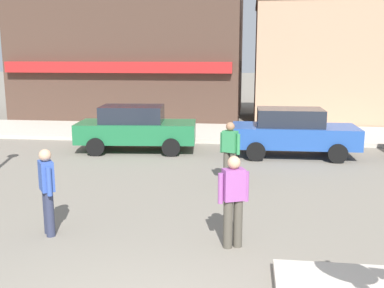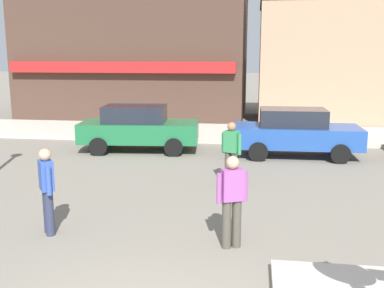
% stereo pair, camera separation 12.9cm
% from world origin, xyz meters
% --- Properties ---
extents(kerb_far, '(80.00, 4.00, 0.15)m').
position_xyz_m(kerb_far, '(0.00, 14.10, 0.07)').
color(kerb_far, beige).
rests_on(kerb_far, ground).
extents(parked_car_nearest, '(4.14, 2.16, 1.56)m').
position_xyz_m(parked_car_nearest, '(-2.63, 10.56, 0.81)').
color(parked_car_nearest, '#1E6B3D').
rests_on(parked_car_nearest, ground).
extents(parked_car_second, '(4.02, 1.92, 1.56)m').
position_xyz_m(parked_car_second, '(2.64, 10.41, 0.81)').
color(parked_car_second, '#234C9E').
rests_on(parked_car_second, ground).
extents(pedestrian_crossing_near, '(0.54, 0.35, 1.61)m').
position_xyz_m(pedestrian_crossing_near, '(0.75, 6.85, 0.87)').
color(pedestrian_crossing_near, '#4C473D').
rests_on(pedestrian_crossing_near, ground).
extents(pedestrian_crossing_far, '(0.40, 0.50, 1.61)m').
position_xyz_m(pedestrian_crossing_far, '(-2.39, 3.15, 0.87)').
color(pedestrian_crossing_far, '#2D334C').
rests_on(pedestrian_crossing_far, ground).
extents(pedestrian_kerb_side, '(0.54, 0.34, 1.61)m').
position_xyz_m(pedestrian_kerb_side, '(0.98, 3.02, 0.87)').
color(pedestrian_kerb_side, '#4C473D').
rests_on(pedestrian_kerb_side, ground).
extents(building_corner_shop, '(11.52, 8.71, 7.16)m').
position_xyz_m(building_corner_shop, '(-4.89, 20.20, 3.58)').
color(building_corner_shop, '#473328').
rests_on(building_corner_shop, ground).
extents(building_storefront_left_near, '(6.15, 5.23, 5.80)m').
position_xyz_m(building_storefront_left_near, '(4.49, 18.73, 2.90)').
color(building_storefront_left_near, tan).
rests_on(building_storefront_left_near, ground).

